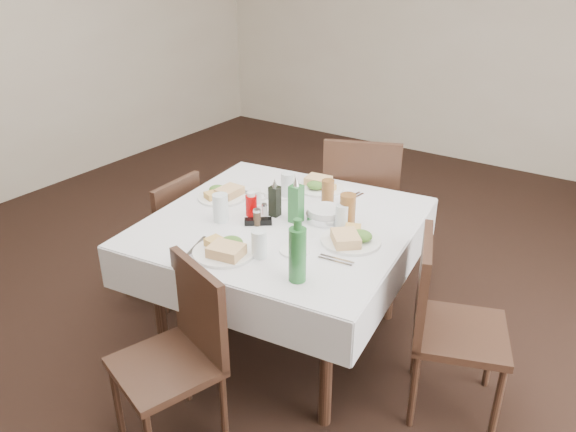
% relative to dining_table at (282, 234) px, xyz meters
% --- Properties ---
extents(ground_plane, '(7.00, 7.00, 0.00)m').
position_rel_dining_table_xyz_m(ground_plane, '(-0.13, 0.05, -0.68)').
color(ground_plane, black).
extents(room_shell, '(6.04, 7.04, 2.80)m').
position_rel_dining_table_xyz_m(room_shell, '(-0.13, 0.05, 1.03)').
color(room_shell, beige).
rests_on(room_shell, ground).
extents(dining_table, '(1.46, 1.46, 0.76)m').
position_rel_dining_table_xyz_m(dining_table, '(0.00, 0.00, 0.00)').
color(dining_table, black).
rests_on(dining_table, ground).
extents(chair_north, '(0.61, 0.61, 1.00)m').
position_rel_dining_table_xyz_m(chair_north, '(0.03, 0.86, -0.11)').
color(chair_north, black).
rests_on(chair_north, ground).
extents(chair_south, '(0.51, 0.51, 0.86)m').
position_rel_dining_table_xyz_m(chair_south, '(0.02, -0.80, -0.19)').
color(chair_south, black).
rests_on(chair_south, ground).
extents(chair_east, '(0.54, 0.54, 0.90)m').
position_rel_dining_table_xyz_m(chair_east, '(0.89, 0.01, -0.17)').
color(chair_east, black).
rests_on(chair_east, ground).
extents(chair_west, '(0.41, 0.41, 0.82)m').
position_rel_dining_table_xyz_m(chair_west, '(-0.83, -0.03, -0.21)').
color(chair_west, black).
rests_on(chair_west, ground).
extents(meal_north, '(0.27, 0.27, 0.06)m').
position_rel_dining_table_xyz_m(meal_north, '(-0.06, 0.47, 0.10)').
color(meal_north, white).
rests_on(meal_north, dining_table).
extents(meal_south, '(0.29, 0.29, 0.06)m').
position_rel_dining_table_xyz_m(meal_south, '(-0.02, -0.44, 0.11)').
color(meal_south, white).
rests_on(meal_south, dining_table).
extents(meal_east, '(0.29, 0.29, 0.06)m').
position_rel_dining_table_xyz_m(meal_east, '(0.42, -0.02, 0.11)').
color(meal_east, white).
rests_on(meal_east, dining_table).
extents(meal_west, '(0.27, 0.27, 0.06)m').
position_rel_dining_table_xyz_m(meal_west, '(-0.44, 0.05, 0.10)').
color(meal_west, white).
rests_on(meal_west, dining_table).
extents(side_plate_a, '(0.17, 0.17, 0.01)m').
position_rel_dining_table_xyz_m(side_plate_a, '(-0.20, 0.25, 0.09)').
color(side_plate_a, white).
rests_on(side_plate_a, dining_table).
extents(side_plate_b, '(0.14, 0.14, 0.01)m').
position_rel_dining_table_xyz_m(side_plate_b, '(0.24, -0.24, 0.09)').
color(side_plate_b, white).
rests_on(side_plate_b, dining_table).
extents(water_n, '(0.08, 0.08, 0.15)m').
position_rel_dining_table_xyz_m(water_n, '(-0.14, 0.26, 0.15)').
color(water_n, silver).
rests_on(water_n, dining_table).
extents(water_s, '(0.07, 0.07, 0.13)m').
position_rel_dining_table_xyz_m(water_s, '(0.13, -0.37, 0.15)').
color(water_s, silver).
rests_on(water_s, dining_table).
extents(water_e, '(0.07, 0.07, 0.12)m').
position_rel_dining_table_xyz_m(water_e, '(0.30, 0.10, 0.14)').
color(water_e, silver).
rests_on(water_e, dining_table).
extents(water_w, '(0.08, 0.08, 0.15)m').
position_rel_dining_table_xyz_m(water_w, '(-0.26, -0.18, 0.16)').
color(water_w, silver).
rests_on(water_w, dining_table).
extents(iced_tea_a, '(0.07, 0.07, 0.14)m').
position_rel_dining_table_xyz_m(iced_tea_a, '(0.10, 0.30, 0.15)').
color(iced_tea_a, brown).
rests_on(iced_tea_a, dining_table).
extents(iced_tea_b, '(0.08, 0.08, 0.17)m').
position_rel_dining_table_xyz_m(iced_tea_b, '(0.31, 0.14, 0.17)').
color(iced_tea_b, brown).
rests_on(iced_tea_b, dining_table).
extents(bread_basket, '(0.20, 0.20, 0.07)m').
position_rel_dining_table_xyz_m(bread_basket, '(0.18, 0.13, 0.11)').
color(bread_basket, silver).
rests_on(bread_basket, dining_table).
extents(oil_cruet_dark, '(0.05, 0.05, 0.21)m').
position_rel_dining_table_xyz_m(oil_cruet_dark, '(-0.06, 0.03, 0.17)').
color(oil_cruet_dark, black).
rests_on(oil_cruet_dark, dining_table).
extents(oil_cruet_green, '(0.06, 0.06, 0.26)m').
position_rel_dining_table_xyz_m(oil_cruet_green, '(0.07, 0.03, 0.19)').
color(oil_cruet_green, '#286A31').
rests_on(oil_cruet_green, dining_table).
extents(ketchup_bottle, '(0.06, 0.06, 0.13)m').
position_rel_dining_table_xyz_m(ketchup_bottle, '(-0.17, -0.04, 0.14)').
color(ketchup_bottle, '#B30103').
rests_on(ketchup_bottle, dining_table).
extents(salt_shaker, '(0.03, 0.03, 0.07)m').
position_rel_dining_table_xyz_m(salt_shaker, '(-0.11, -0.00, 0.11)').
color(salt_shaker, white).
rests_on(salt_shaker, dining_table).
extents(pepper_shaker, '(0.04, 0.04, 0.09)m').
position_rel_dining_table_xyz_m(pepper_shaker, '(-0.07, -0.12, 0.13)').
color(pepper_shaker, '#3B2B1D').
rests_on(pepper_shaker, dining_table).
extents(coffee_mug, '(0.12, 0.11, 0.08)m').
position_rel_dining_table_xyz_m(coffee_mug, '(-0.24, 0.08, 0.12)').
color(coffee_mug, white).
rests_on(coffee_mug, dining_table).
extents(sunglasses, '(0.14, 0.12, 0.03)m').
position_rel_dining_table_xyz_m(sunglasses, '(-0.08, -0.11, 0.10)').
color(sunglasses, black).
rests_on(sunglasses, dining_table).
extents(green_bottle, '(0.08, 0.08, 0.29)m').
position_rel_dining_table_xyz_m(green_bottle, '(0.38, -0.44, 0.21)').
color(green_bottle, '#286A31').
rests_on(green_bottle, dining_table).
extents(sugar_caddy, '(0.10, 0.08, 0.04)m').
position_rel_dining_table_xyz_m(sugar_caddy, '(0.39, -0.06, 0.10)').
color(sugar_caddy, white).
rests_on(sugar_caddy, dining_table).
extents(cutlery_n, '(0.06, 0.17, 0.01)m').
position_rel_dining_table_xyz_m(cutlery_n, '(0.17, 0.46, 0.08)').
color(cutlery_n, silver).
rests_on(cutlery_n, dining_table).
extents(cutlery_s, '(0.11, 0.21, 0.01)m').
position_rel_dining_table_xyz_m(cutlery_s, '(-0.16, -0.46, 0.09)').
color(cutlery_s, silver).
rests_on(cutlery_s, dining_table).
extents(cutlery_e, '(0.17, 0.06, 0.01)m').
position_rel_dining_table_xyz_m(cutlery_e, '(0.44, -0.21, 0.09)').
color(cutlery_e, silver).
rests_on(cutlery_e, dining_table).
extents(cutlery_w, '(0.18, 0.07, 0.01)m').
position_rel_dining_table_xyz_m(cutlery_w, '(-0.44, 0.16, 0.09)').
color(cutlery_w, silver).
rests_on(cutlery_w, dining_table).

